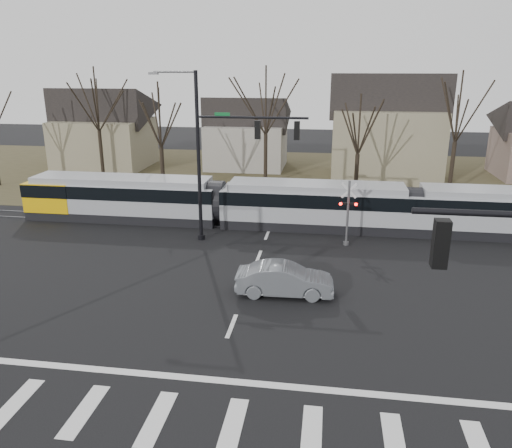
# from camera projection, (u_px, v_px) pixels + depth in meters

# --- Properties ---
(ground) EXTENTS (140.00, 140.00, 0.00)m
(ground) POSITION_uv_depth(u_px,v_px,m) (222.00, 352.00, 19.10)
(ground) COLOR black
(grass_verge) EXTENTS (140.00, 28.00, 0.01)m
(grass_verge) POSITION_uv_depth(u_px,v_px,m) (290.00, 176.00, 49.25)
(grass_verge) COLOR #38331E
(grass_verge) RESTS_ON ground
(crosswalk) EXTENTS (27.00, 2.60, 0.01)m
(crosswalk) POSITION_uv_depth(u_px,v_px,m) (194.00, 422.00, 15.33)
(crosswalk) COLOR silver
(crosswalk) RESTS_ON ground
(stop_line) EXTENTS (28.00, 0.35, 0.01)m
(stop_line) POSITION_uv_depth(u_px,v_px,m) (211.00, 380.00, 17.41)
(stop_line) COLOR silver
(stop_line) RESTS_ON ground
(lane_dashes) EXTENTS (0.18, 30.00, 0.01)m
(lane_dashes) POSITION_uv_depth(u_px,v_px,m) (271.00, 225.00, 34.18)
(lane_dashes) COLOR silver
(lane_dashes) RESTS_ON ground
(rail_pair) EXTENTS (90.00, 1.52, 0.06)m
(rail_pair) POSITION_uv_depth(u_px,v_px,m) (271.00, 226.00, 33.98)
(rail_pair) COLOR #59595E
(rail_pair) RESTS_ON ground
(tram) EXTENTS (40.12, 2.98, 3.04)m
(tram) POSITION_uv_depth(u_px,v_px,m) (313.00, 203.00, 33.28)
(tram) COLOR gray
(tram) RESTS_ON ground
(sedan) EXTENTS (2.00, 4.75, 1.52)m
(sedan) POSITION_uv_depth(u_px,v_px,m) (285.00, 280.00, 23.67)
(sedan) COLOR slate
(sedan) RESTS_ON ground
(signal_pole_far) EXTENTS (9.28, 0.44, 10.20)m
(signal_pole_far) POSITION_uv_depth(u_px,v_px,m) (224.00, 150.00, 29.48)
(signal_pole_far) COLOR black
(signal_pole_far) RESTS_ON ground
(rail_crossing_signal) EXTENTS (1.08, 0.36, 4.00)m
(rail_crossing_signal) POSITION_uv_depth(u_px,v_px,m) (348.00, 215.00, 29.89)
(rail_crossing_signal) COLOR #59595B
(rail_crossing_signal) RESTS_ON ground
(tree_row) EXTENTS (59.20, 7.20, 10.00)m
(tree_row) POSITION_uv_depth(u_px,v_px,m) (309.00, 133.00, 41.80)
(tree_row) COLOR black
(tree_row) RESTS_ON ground
(house_a) EXTENTS (9.72, 8.64, 8.60)m
(house_a) POSITION_uv_depth(u_px,v_px,m) (103.00, 125.00, 52.56)
(house_a) COLOR gray
(house_a) RESTS_ON ground
(house_b) EXTENTS (8.64, 7.56, 7.65)m
(house_b) POSITION_uv_depth(u_px,v_px,m) (247.00, 130.00, 52.51)
(house_b) COLOR gray
(house_b) RESTS_ON ground
(house_c) EXTENTS (10.80, 8.64, 10.10)m
(house_c) POSITION_uv_depth(u_px,v_px,m) (387.00, 123.00, 47.35)
(house_c) COLOR gray
(house_c) RESTS_ON ground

